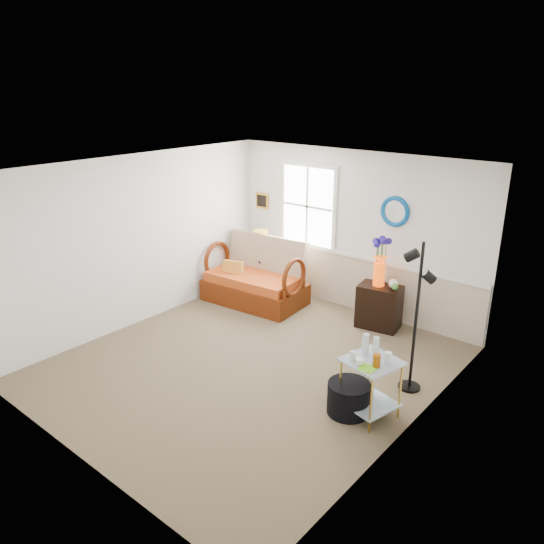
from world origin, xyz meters
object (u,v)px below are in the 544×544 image
Objects in this scene: loveseat at (255,272)px; side_table at (370,388)px; ottoman at (349,398)px; lamp_stand at (260,274)px; cabinet at (379,307)px; floor_lamp at (416,318)px.

loveseat is 3.58m from side_table.
side_table is 0.28m from ottoman.
side_table is at bearing -32.48° from loveseat.
ottoman is at bearing -34.17° from lamp_stand.
floor_lamp is (1.16, -1.29, 0.60)m from cabinet.
loveseat is at bearing 154.69° from floor_lamp.
loveseat reaches higher than cabinet.
ottoman is (2.97, -1.74, -0.36)m from loveseat.
floor_lamp is at bearing 82.87° from side_table.
floor_lamp is at bearing -19.13° from loveseat.
ottoman is (-0.31, -0.93, -0.75)m from floor_lamp.
loveseat is at bearing 152.70° from side_table.
loveseat reaches higher than ottoman.
loveseat is 2.47× the size of cabinet.
lamp_stand is 0.34× the size of floor_lamp.
lamp_stand is (-0.26, 0.45, -0.23)m from loveseat.
cabinet is (2.12, 0.48, -0.21)m from loveseat.
cabinet is at bearing 120.60° from floor_lamp.
side_table is at bearing -31.32° from lamp_stand.
lamp_stand is 2.38m from cabinet.
side_table is (1.06, -2.11, 0.01)m from cabinet.
loveseat is 0.89× the size of floor_lamp.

